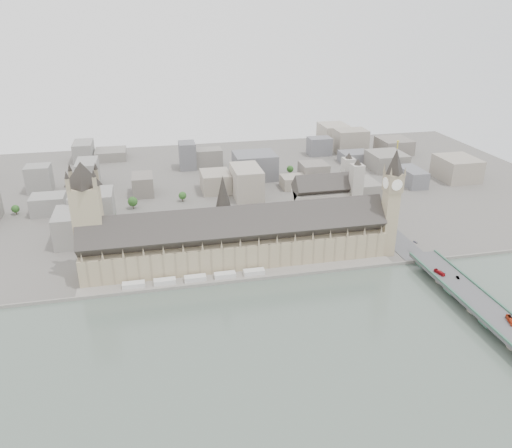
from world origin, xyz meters
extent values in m
plane|color=#595651|center=(0.00, 0.00, 0.00)|extent=(900.00, 900.00, 0.00)
plane|color=#4B584E|center=(0.00, -165.00, 0.00)|extent=(600.00, 600.00, 0.00)
cube|color=slate|center=(0.00, -15.00, 1.50)|extent=(600.00, 1.50, 3.00)
cube|color=slate|center=(0.00, -7.50, 1.00)|extent=(270.00, 15.00, 2.00)
cube|color=silver|center=(-90.00, -7.00, 4.00)|extent=(18.00, 7.00, 4.00)
cube|color=silver|center=(-65.00, -7.00, 4.00)|extent=(18.00, 7.00, 4.00)
cube|color=silver|center=(-40.00, -7.00, 4.00)|extent=(18.00, 7.00, 4.00)
cube|color=silver|center=(-15.00, -7.00, 4.00)|extent=(18.00, 7.00, 4.00)
cube|color=silver|center=(10.00, -7.00, 4.00)|extent=(18.00, 7.00, 4.00)
cube|color=tan|center=(0.00, 20.00, 12.50)|extent=(265.00, 40.00, 25.00)
cube|color=#2D2B28|center=(0.00, 20.00, 35.08)|extent=(265.00, 40.73, 40.73)
cube|color=tan|center=(138.00, 8.00, 31.00)|extent=(12.00, 12.00, 62.00)
cube|color=#87765D|center=(138.00, 8.00, 70.00)|extent=(14.00, 14.00, 16.00)
cylinder|color=white|center=(145.20, 8.00, 70.00)|extent=(0.60, 10.00, 10.00)
cylinder|color=white|center=(130.80, 8.00, 70.00)|extent=(0.60, 10.00, 10.00)
cylinder|color=white|center=(138.00, 15.20, 70.00)|extent=(10.00, 0.60, 10.00)
cylinder|color=white|center=(138.00, 0.80, 70.00)|extent=(10.00, 0.60, 10.00)
cone|color=#2B2622|center=(138.00, 8.00, 89.00)|extent=(17.00, 17.00, 22.00)
cylinder|color=gold|center=(138.00, 8.00, 103.00)|extent=(1.00, 1.00, 6.00)
sphere|color=gold|center=(138.00, 8.00, 106.50)|extent=(2.00, 2.00, 2.00)
cone|color=#87765D|center=(144.50, 14.50, 82.00)|extent=(2.40, 2.40, 8.00)
cone|color=#87765D|center=(131.50, 14.50, 82.00)|extent=(2.40, 2.40, 8.00)
cone|color=#87765D|center=(144.50, 1.50, 82.00)|extent=(2.40, 2.40, 8.00)
cone|color=#87765D|center=(131.50, 1.50, 82.00)|extent=(2.40, 2.40, 8.00)
cube|color=tan|center=(-122.00, 26.00, 40.00)|extent=(23.00, 23.00, 80.00)
cone|color=#2B2622|center=(-122.00, 26.00, 90.00)|extent=(30.00, 30.00, 20.00)
cylinder|color=#87765D|center=(-10.00, 26.00, 43.00)|extent=(12.00, 12.00, 20.00)
cone|color=#2B2622|center=(-10.00, 26.00, 67.00)|extent=(13.00, 13.00, 28.00)
cube|color=#474749|center=(162.00, -87.50, 5.12)|extent=(25.00, 325.00, 10.25)
cube|color=#A39D93|center=(105.00, 95.00, 17.00)|extent=(60.00, 28.00, 34.00)
cube|color=#2D2B28|center=(105.00, 95.00, 39.00)|extent=(60.00, 28.28, 28.28)
cube|color=#A39D93|center=(137.00, 107.00, 32.00)|extent=(12.00, 12.00, 64.00)
cube|color=#A39D93|center=(137.00, 83.00, 32.00)|extent=(12.00, 12.00, 64.00)
imported|color=maroon|center=(155.28, -53.53, 11.71)|extent=(4.87, 10.74, 2.91)
imported|color=red|center=(166.54, -125.56, 11.88)|extent=(6.13, 11.98, 3.26)
imported|color=gray|center=(166.07, -62.94, 10.98)|extent=(2.46, 4.64, 1.45)
imported|color=gray|center=(165.47, 4.35, 10.91)|extent=(3.47, 4.88, 1.31)
camera|label=1|loc=(-67.41, -370.91, 211.11)|focal=35.00mm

